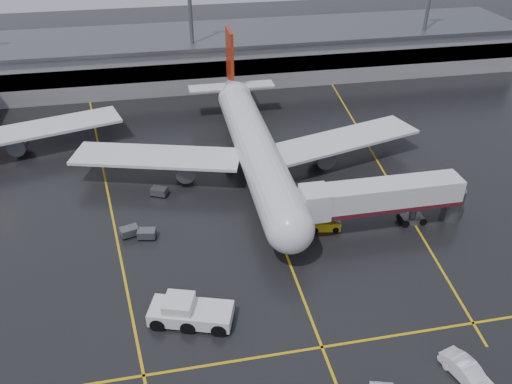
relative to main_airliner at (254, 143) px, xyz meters
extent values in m
plane|color=black|center=(0.00, -9.70, -4.21)|extent=(220.00, 220.00, 0.00)
cube|color=gold|center=(0.00, -9.70, -4.20)|extent=(0.25, 90.00, 0.02)
cube|color=gold|center=(0.00, -31.70, -4.20)|extent=(60.00, 0.25, 0.02)
cube|color=gold|center=(-20.00, 0.30, -4.20)|extent=(9.99, 69.35, 0.02)
cube|color=gold|center=(18.00, 0.30, -4.20)|extent=(7.57, 69.64, 0.02)
cube|color=gray|center=(0.00, 38.30, -0.21)|extent=(120.00, 18.00, 8.00)
cube|color=black|center=(0.00, 29.50, 0.29)|extent=(120.00, 0.40, 3.00)
cube|color=#595B60|center=(0.00, 38.30, 4.09)|extent=(122.00, 19.00, 0.60)
cylinder|color=#595B60|center=(-5.00, 32.30, 8.29)|extent=(0.70, 0.70, 25.00)
cylinder|color=#595B60|center=(40.00, 32.30, 8.29)|extent=(0.70, 0.70, 25.00)
cylinder|color=silver|center=(0.00, -1.70, -0.01)|extent=(5.20, 36.00, 5.20)
sphere|color=silver|center=(0.00, -19.70, -0.01)|extent=(5.20, 5.20, 5.20)
cone|color=silver|center=(0.00, 19.30, 0.59)|extent=(4.94, 8.00, 4.94)
cube|color=maroon|center=(0.00, 20.30, 5.49)|extent=(0.50, 5.50, 8.50)
cube|color=silver|center=(0.00, 19.30, 0.79)|extent=(14.00, 3.00, 0.25)
cube|color=silver|center=(-13.00, 0.30, -0.81)|extent=(22.80, 11.83, 0.40)
cube|color=silver|center=(13.00, 0.30, -0.81)|extent=(22.80, 11.83, 0.40)
cylinder|color=#595B60|center=(-9.50, -0.70, -2.21)|extent=(2.60, 4.50, 2.60)
cylinder|color=#595B60|center=(9.50, -0.70, -2.21)|extent=(2.60, 4.50, 2.60)
cylinder|color=#595B60|center=(0.00, -16.70, -3.21)|extent=(0.56, 0.56, 2.00)
cylinder|color=#595B60|center=(-3.20, 1.30, -3.21)|extent=(0.56, 0.56, 2.00)
cylinder|color=#595B60|center=(3.20, 1.30, -3.21)|extent=(0.56, 0.56, 2.00)
cylinder|color=black|center=(0.00, -16.70, -3.76)|extent=(0.40, 1.10, 1.10)
cylinder|color=black|center=(-3.20, 1.30, -3.66)|extent=(1.00, 1.40, 1.40)
cylinder|color=black|center=(3.20, 1.30, -3.66)|extent=(1.00, 1.40, 1.40)
cube|color=silver|center=(-29.00, 12.30, -0.81)|extent=(22.80, 11.83, 0.40)
cylinder|color=#595B60|center=(-32.50, 11.30, -2.21)|extent=(2.60, 4.50, 2.60)
cube|color=silver|center=(12.00, -15.70, 0.19)|extent=(18.00, 3.20, 3.00)
cube|color=#4C121A|center=(12.00, -15.70, -1.11)|extent=(18.00, 3.30, 0.50)
cube|color=silver|center=(3.80, -15.70, 0.19)|extent=(3.00, 3.40, 3.30)
cylinder|color=#595B60|center=(16.00, -15.70, -2.71)|extent=(0.80, 0.80, 3.00)
cube|color=#595B60|center=(16.00, -15.70, -3.76)|extent=(2.60, 1.60, 0.90)
cylinder|color=#595B60|center=(21.00, -15.70, -2.21)|extent=(2.40, 2.40, 4.00)
cylinder|color=black|center=(14.90, -15.70, -3.76)|extent=(0.90, 1.80, 0.90)
cylinder|color=black|center=(17.10, -15.70, -3.76)|extent=(0.90, 1.80, 0.90)
cube|color=silver|center=(-11.00, -26.36, -3.23)|extent=(8.19, 5.25, 1.31)
cube|color=silver|center=(-12.04, -26.03, -2.14)|extent=(3.29, 3.29, 1.09)
cube|color=black|center=(-12.04, -26.03, -2.14)|extent=(2.96, 2.96, 0.98)
cylinder|color=black|center=(-13.69, -25.49, -3.61)|extent=(2.35, 3.54, 1.42)
cylinder|color=black|center=(-11.00, -26.36, -3.61)|extent=(2.35, 3.54, 1.42)
cylinder|color=black|center=(-8.31, -27.23, -3.61)|extent=(2.35, 3.54, 1.42)
cube|color=gold|center=(5.54, -14.88, -3.66)|extent=(3.76, 2.05, 1.09)
cube|color=#595B60|center=(5.54, -14.88, -2.62)|extent=(3.54, 1.44, 1.24)
cylinder|color=black|center=(4.36, -14.69, -3.91)|extent=(0.96, 1.77, 0.69)
cylinder|color=black|center=(6.71, -15.07, -3.91)|extent=(0.96, 1.77, 0.69)
imported|color=white|center=(10.67, -37.18, -3.39)|extent=(3.09, 5.25, 1.64)
cube|color=#595B60|center=(-14.83, -12.69, -3.56)|extent=(2.20, 1.63, 0.90)
cylinder|color=black|center=(-15.71, -13.04, -4.03)|extent=(0.40, 0.20, 0.40)
cylinder|color=black|center=(-14.13, -13.33, -4.03)|extent=(0.40, 0.20, 0.40)
cylinder|color=black|center=(-15.53, -12.06, -4.03)|extent=(0.40, 0.20, 0.40)
cylinder|color=black|center=(-13.96, -12.34, -4.03)|extent=(0.40, 0.20, 0.40)
cube|color=#595B60|center=(-16.75, -11.87, -3.56)|extent=(2.28, 1.81, 0.90)
cylinder|color=black|center=(-17.38, -12.57, -4.03)|extent=(0.40, 0.20, 0.40)
cylinder|color=black|center=(-15.85, -12.13, -4.03)|extent=(0.40, 0.20, 0.40)
cylinder|color=black|center=(-17.66, -11.61, -4.03)|extent=(0.40, 0.20, 0.40)
cylinder|color=black|center=(-16.13, -11.17, -4.03)|extent=(0.40, 0.20, 0.40)
cube|color=#595B60|center=(-13.11, -3.95, -3.56)|extent=(2.36, 2.01, 0.90)
cylinder|color=black|center=(-14.04, -4.07, -4.03)|extent=(0.40, 0.20, 0.40)
cylinder|color=black|center=(-12.58, -4.73, -4.03)|extent=(0.40, 0.20, 0.40)
cylinder|color=black|center=(-13.63, -3.16, -4.03)|extent=(0.40, 0.20, 0.40)
cylinder|color=black|center=(-12.17, -3.82, -4.03)|extent=(0.40, 0.20, 0.40)
camera|label=1|loc=(-11.76, -61.13, 31.96)|focal=36.37mm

